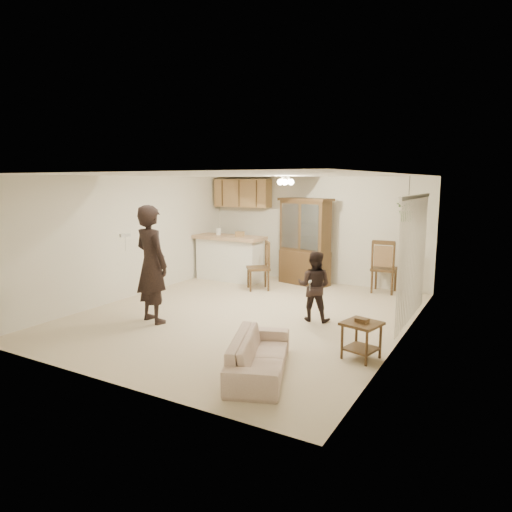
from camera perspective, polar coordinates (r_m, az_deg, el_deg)
The scene contains 23 objects.
floor at distance 8.37m, azimuth -1.33°, elevation -7.31°, with size 6.50×6.50×0.00m, color beige.
ceiling at distance 8.02m, azimuth -1.40°, elevation 10.07°, with size 5.50×6.50×0.02m, color white.
wall_back at distance 10.99m, azimuth 7.35°, elevation 3.27°, with size 5.50×0.02×2.50m, color silver.
wall_front at distance 5.60m, azimuth -18.65°, elevation -2.98°, with size 5.50×0.02×2.50m, color silver.
wall_left at distance 9.78m, azimuth -15.35°, elevation 2.27°, with size 0.02×6.50×2.50m, color silver.
wall_right at distance 7.11m, azimuth 18.05°, elevation -0.41°, with size 0.02×6.50×2.50m, color silver.
breakfast_bar at distance 11.15m, azimuth -3.34°, elevation -0.47°, with size 1.60×0.55×1.00m, color white.
bar_top at distance 11.07m, azimuth -3.36°, elevation 2.33°, with size 1.75×0.70×0.08m, color tan.
upper_cabinets at distance 11.63m, azimuth -1.69°, elevation 7.87°, with size 1.50×0.34×0.70m, color olive.
vertical_blinds at distance 8.01m, azimuth 19.01°, elevation -0.49°, with size 0.06×2.30×2.10m, color silver, non-canonical shape.
ceiling_fixture at distance 8.98m, azimuth 3.70°, elevation 9.34°, with size 0.36×0.36×0.20m, color #FFECBF, non-canonical shape.
hanging_plant at distance 9.47m, azimuth 18.49°, elevation 5.55°, with size 0.43×0.37×0.48m, color #345722.
plant_cord at distance 9.46m, azimuth 18.59°, elevation 7.51°, with size 0.01×0.01×0.65m, color black.
sofa at distance 5.83m, azimuth 0.41°, elevation -11.05°, with size 1.87×0.73×0.73m, color #F1DEC6.
adult at distance 7.95m, azimuth -12.90°, elevation -1.76°, with size 0.66×0.43×1.80m, color black.
child at distance 7.92m, azimuth 7.29°, elevation -3.29°, with size 0.66×0.51×1.35m, color black.
china_hutch at distance 10.68m, azimuth 6.13°, elevation 1.73°, with size 1.35×0.75×2.01m.
side_table at distance 6.46m, azimuth 13.02°, elevation -10.16°, with size 0.56×0.56×0.57m.
chair_bar at distance 11.85m, azimuth -4.02°, elevation -1.04°, with size 0.53×0.53×0.95m.
chair_hutch_left at distance 10.18m, azimuth 0.27°, elevation -2.51°, with size 0.68×0.68×1.09m.
chair_hutch_right at distance 10.31m, azimuth 15.70°, elevation -2.60°, with size 0.54×0.54×1.16m.
controller_adult at distance 7.61m, azimuth -16.05°, elevation 2.51°, with size 0.05×0.17×0.05m, color white.
controller_child at distance 7.64m, azimuth 6.77°, elevation -3.19°, with size 0.03×0.11×0.03m, color white.
Camera 1 is at (4.10, -6.88, 2.40)m, focal length 32.00 mm.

